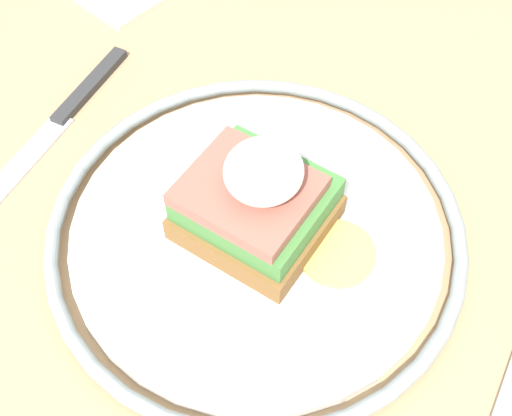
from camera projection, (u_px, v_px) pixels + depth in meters
dining_table at (288, 339)px, 0.52m from camera, size 1.13×0.75×0.72m
plate at (256, 231)px, 0.44m from camera, size 0.29×0.29×0.02m
sandwich at (258, 201)px, 0.41m from camera, size 0.13×0.08×0.08m
fork at (509, 390)px, 0.38m from camera, size 0.03×0.15×0.00m
knife at (67, 112)px, 0.51m from camera, size 0.04×0.19×0.01m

